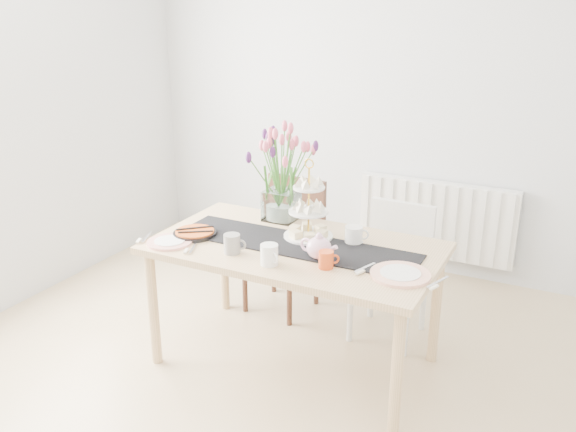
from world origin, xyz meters
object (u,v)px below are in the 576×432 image
at_px(tulip_vase, 281,160).
at_px(dining_table, 295,257).
at_px(plate_left, 170,242).
at_px(cake_stand, 309,218).
at_px(cream_jug, 354,235).
at_px(plate_right, 400,274).
at_px(tart_tin, 195,233).
at_px(mug_grey, 232,244).
at_px(chair_brown, 288,234).
at_px(chair_white, 394,260).
at_px(teapot, 319,248).
at_px(mug_orange, 326,260).
at_px(radiator, 436,219).
at_px(mug_white, 269,255).

bearing_deg(tulip_vase, dining_table, -52.21).
relative_size(dining_table, plate_left, 6.24).
bearing_deg(tulip_vase, cake_stand, -36.66).
height_order(cream_jug, plate_right, cream_jug).
relative_size(tulip_vase, plate_left, 2.70).
xyz_separation_m(cake_stand, plate_right, (0.62, -0.26, -0.11)).
bearing_deg(cream_jug, tart_tin, -178.79).
height_order(tulip_vase, mug_grey, tulip_vase).
distance_m(chair_brown, chair_white, 0.77).
bearing_deg(tart_tin, mug_grey, -20.39).
height_order(chair_brown, teapot, chair_brown).
xyz_separation_m(teapot, cream_jug, (0.08, 0.30, -0.02)).
bearing_deg(tulip_vase, plate_left, -120.99).
bearing_deg(mug_orange, plate_right, -22.87).
height_order(mug_grey, plate_left, mug_grey).
distance_m(radiator, cake_stand, 1.59).
height_order(radiator, mug_grey, mug_grey).
distance_m(tart_tin, plate_right, 1.23).
bearing_deg(chair_brown, cream_jug, -30.71).
bearing_deg(mug_grey, mug_white, -22.24).
bearing_deg(plate_right, teapot, 179.86).
bearing_deg(cake_stand, radiator, 75.10).
distance_m(dining_table, chair_brown, 0.76).
bearing_deg(plate_left, chair_white, 41.15).
height_order(chair_white, plate_right, chair_white).
distance_m(tulip_vase, teapot, 0.73).
bearing_deg(radiator, dining_table, -104.44).
bearing_deg(dining_table, mug_white, -90.26).
height_order(mug_grey, mug_orange, mug_grey).
height_order(chair_white, mug_orange, chair_white).
bearing_deg(tulip_vase, teapot, -45.17).
height_order(cake_stand, teapot, cake_stand).
height_order(chair_white, tulip_vase, tulip_vase).
bearing_deg(tart_tin, dining_table, 12.85).
bearing_deg(cake_stand, teapot, -54.84).
distance_m(tulip_vase, mug_grey, 0.68).
distance_m(cake_stand, mug_orange, 0.43).
bearing_deg(chair_white, mug_orange, -96.37).
distance_m(teapot, cream_jug, 0.31).
bearing_deg(mug_white, cake_stand, 117.12).
xyz_separation_m(chair_brown, cake_stand, (0.40, -0.52, 0.34)).
relative_size(cake_stand, plate_left, 1.62).
distance_m(mug_white, plate_left, 0.65).
xyz_separation_m(cake_stand, cream_jug, (0.26, 0.04, -0.07)).
bearing_deg(radiator, mug_grey, -109.71).
height_order(mug_white, mug_orange, mug_white).
distance_m(cake_stand, plate_left, 0.80).
distance_m(dining_table, plate_right, 0.66).
relative_size(dining_table, mug_white, 14.52).
distance_m(chair_white, mug_white, 1.05).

